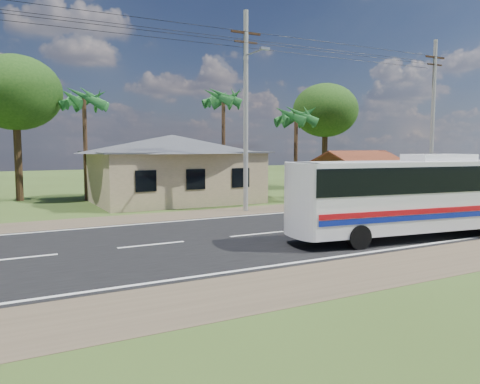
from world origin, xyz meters
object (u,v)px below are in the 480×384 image
object	(u,v)px
motorcycle	(386,196)
waiting_shed	(358,159)
coach_bus	(420,190)
person	(335,192)

from	to	relation	value
motorcycle	waiting_shed	bearing A→B (deg)	-24.92
coach_bus	motorcycle	size ratio (longest dim) A/B	6.28
waiting_shed	person	world-z (taller)	waiting_shed
waiting_shed	person	size ratio (longest dim) A/B	3.00
coach_bus	person	world-z (taller)	coach_bus
motorcycle	coach_bus	bearing A→B (deg)	123.30
coach_bus	person	xyz separation A→B (m)	(3.29, 9.21, -1.03)
motorcycle	person	bearing A→B (deg)	67.38
motorcycle	person	distance (m)	3.95
coach_bus	waiting_shed	bearing A→B (deg)	64.94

